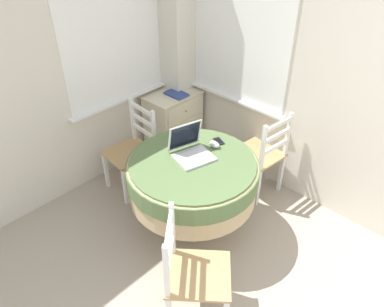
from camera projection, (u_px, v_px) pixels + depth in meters
The scene contains 10 objects.
corner_room_shell at pixel (192, 82), 2.90m from camera, with size 4.19×4.62×2.55m.
round_dining_table at pixel (193, 177), 3.06m from camera, with size 1.07×1.07×0.73m.
laptop at pixel (191, 150), 3.01m from camera, with size 0.36×0.37×0.26m.
computer_mouse at pixel (214, 144), 3.12m from camera, with size 0.06×0.10×0.05m.
cell_phone at pixel (219, 141), 3.20m from camera, with size 0.10×0.13×0.01m.
dining_chair_near_back_window at pixel (133, 150), 3.63m from camera, with size 0.45×0.43×0.88m.
dining_chair_near_right_window at pixel (261, 155), 3.56m from camera, with size 0.44×0.46×0.88m.
dining_chair_camera_near at pixel (192, 273), 2.46m from camera, with size 0.57×0.58×0.88m.
corner_cabinet at pixel (173, 123), 4.19m from camera, with size 0.59×0.42×0.72m.
book_on_cabinet at pixel (176, 94), 3.95m from camera, with size 0.16×0.24×0.02m.
Camera 1 is at (-0.86, -0.13, 2.49)m, focal length 35.00 mm.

